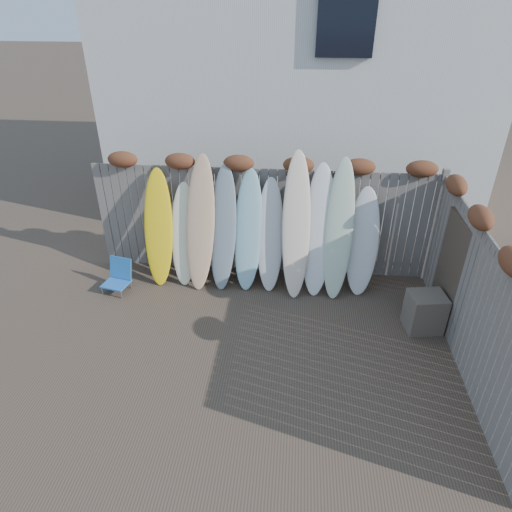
# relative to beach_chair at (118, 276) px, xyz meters

# --- Properties ---
(ground) EXTENTS (80.00, 80.00, 0.00)m
(ground) POSITION_rel_beach_chair_xyz_m (2.47, -1.52, -0.26)
(ground) COLOR #493A2D
(back_fence) EXTENTS (6.05, 0.28, 2.24)m
(back_fence) POSITION_rel_beach_chair_xyz_m (2.53, 0.87, 0.92)
(back_fence) COLOR slate
(back_fence) RESTS_ON ground
(right_fence) EXTENTS (0.28, 4.40, 2.24)m
(right_fence) POSITION_rel_beach_chair_xyz_m (5.46, -1.27, 0.88)
(right_fence) COLOR slate
(right_fence) RESTS_ON ground
(house) EXTENTS (8.50, 5.50, 6.33)m
(house) POSITION_rel_beach_chair_xyz_m (2.97, 4.97, 2.94)
(house) COLOR silver
(house) RESTS_ON ground
(beach_chair) EXTENTS (0.51, 0.53, 0.56)m
(beach_chair) POSITION_rel_beach_chair_xyz_m (0.00, 0.00, 0.00)
(beach_chair) COLOR blue
(beach_chair) RESTS_ON ground
(wooden_crate) EXTENTS (0.60, 0.53, 0.63)m
(wooden_crate) POSITION_rel_beach_chair_xyz_m (5.12, -0.62, 0.05)
(wooden_crate) COLOR #423A32
(wooden_crate) RESTS_ON ground
(lattice_panel) EXTENTS (0.12, 1.19, 1.78)m
(lattice_panel) POSITION_rel_beach_chair_xyz_m (5.46, -0.48, 0.63)
(lattice_panel) COLOR brown
(lattice_panel) RESTS_ON ground
(surfboard_0) EXTENTS (0.53, 0.73, 2.01)m
(surfboard_0) POSITION_rel_beach_chair_xyz_m (0.68, 0.46, 0.74)
(surfboard_0) COLOR yellow
(surfboard_0) RESTS_ON ground
(surfboard_1) EXTENTS (0.46, 0.64, 1.78)m
(surfboard_1) POSITION_rel_beach_chair_xyz_m (1.12, 0.47, 0.63)
(surfboard_1) COLOR #FFF8CD
(surfboard_1) RESTS_ON ground
(surfboard_2) EXTENTS (0.58, 0.85, 2.28)m
(surfboard_2) POSITION_rel_beach_chair_xyz_m (1.44, 0.43, 0.88)
(surfboard_2) COLOR #F5B792
(surfboard_2) RESTS_ON ground
(surfboard_3) EXTENTS (0.52, 0.78, 2.12)m
(surfboard_3) POSITION_rel_beach_chair_xyz_m (1.82, 0.44, 0.80)
(surfboard_3) COLOR gray
(surfboard_3) RESTS_ON ground
(surfboard_4) EXTENTS (0.54, 0.76, 2.05)m
(surfboard_4) POSITION_rel_beach_chair_xyz_m (2.26, 0.46, 0.77)
(surfboard_4) COLOR #91C5D0
(surfboard_4) RESTS_ON ground
(surfboard_5) EXTENTS (0.48, 0.70, 1.92)m
(surfboard_5) POSITION_rel_beach_chair_xyz_m (2.64, 0.45, 0.70)
(surfboard_5) COLOR silver
(surfboard_5) RESTS_ON ground
(surfboard_6) EXTENTS (0.51, 0.86, 2.40)m
(surfboard_6) POSITION_rel_beach_chair_xyz_m (3.08, 0.36, 0.94)
(surfboard_6) COLOR beige
(surfboard_6) RESTS_ON ground
(surfboard_7) EXTENTS (0.55, 0.80, 2.19)m
(surfboard_7) POSITION_rel_beach_chair_xyz_m (3.45, 0.43, 0.84)
(surfboard_7) COLOR white
(surfboard_7) RESTS_ON ground
(surfboard_8) EXTENTS (0.54, 0.85, 2.31)m
(surfboard_8) POSITION_rel_beach_chair_xyz_m (3.79, 0.38, 0.89)
(surfboard_8) COLOR beige
(surfboard_8) RESTS_ON ground
(surfboard_9) EXTENTS (0.57, 0.68, 1.82)m
(surfboard_9) POSITION_rel_beach_chair_xyz_m (4.21, 0.45, 0.65)
(surfboard_9) COLOR silver
(surfboard_9) RESTS_ON ground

